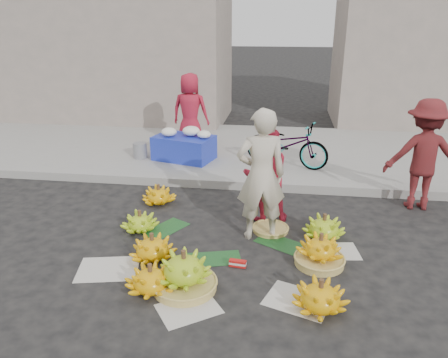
# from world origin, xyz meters

# --- Properties ---
(ground) EXTENTS (80.00, 80.00, 0.00)m
(ground) POSITION_xyz_m (0.00, 0.00, 0.00)
(ground) COLOR black
(ground) RESTS_ON ground
(curb) EXTENTS (40.00, 0.25, 0.15)m
(curb) POSITION_xyz_m (0.00, 2.20, 0.07)
(curb) COLOR gray
(curb) RESTS_ON ground
(sidewalk) EXTENTS (40.00, 4.00, 0.12)m
(sidewalk) POSITION_xyz_m (0.00, 4.30, 0.06)
(sidewalk) COLOR gray
(sidewalk) RESTS_ON ground
(building_left) EXTENTS (6.00, 3.00, 4.00)m
(building_left) POSITION_xyz_m (-4.00, 7.20, 2.00)
(building_left) COLOR gray
(building_left) RESTS_ON sidewalk
(building_right) EXTENTS (5.00, 3.00, 5.00)m
(building_right) POSITION_xyz_m (4.50, 7.70, 2.50)
(building_right) COLOR gray
(building_right) RESTS_ON sidewalk
(newspaper_scatter) EXTENTS (3.20, 1.80, 0.00)m
(newspaper_scatter) POSITION_xyz_m (0.00, -0.80, 0.00)
(newspaper_scatter) COLOR beige
(newspaper_scatter) RESTS_ON ground
(banana_leaves) EXTENTS (2.00, 1.00, 0.00)m
(banana_leaves) POSITION_xyz_m (-0.10, 0.20, 0.00)
(banana_leaves) COLOR #16421D
(banana_leaves) RESTS_ON ground
(banana_bunch_0) EXTENTS (0.73, 0.73, 0.35)m
(banana_bunch_0) POSITION_xyz_m (-0.85, -0.30, 0.15)
(banana_bunch_0) COLOR #E5AA0B
(banana_bunch_0) RESTS_ON ground
(banana_bunch_1) EXTENTS (0.69, 0.69, 0.47)m
(banana_bunch_1) POSITION_xyz_m (-0.32, -0.86, 0.20)
(banana_bunch_1) COLOR #A78D46
(banana_bunch_1) RESTS_ON ground
(banana_bunch_2) EXTENTS (0.68, 0.68, 0.34)m
(banana_bunch_2) POSITION_xyz_m (-0.67, -0.95, 0.14)
(banana_bunch_2) COLOR #E5AA0B
(banana_bunch_2) RESTS_ON ground
(banana_bunch_3) EXTENTS (0.60, 0.60, 0.35)m
(banana_bunch_3) POSITION_xyz_m (1.11, -1.02, 0.15)
(banana_bunch_3) COLOR #E5AA0B
(banana_bunch_3) RESTS_ON ground
(banana_bunch_4) EXTENTS (0.58, 0.58, 0.41)m
(banana_bunch_4) POSITION_xyz_m (1.16, -0.14, 0.17)
(banana_bunch_4) COLOR #A78D46
(banana_bunch_4) RESTS_ON ground
(banana_bunch_5) EXTENTS (0.65, 0.65, 0.34)m
(banana_bunch_5) POSITION_xyz_m (1.26, 0.56, 0.15)
(banana_bunch_5) COLOR #7DAA18
(banana_bunch_5) RESTS_ON ground
(banana_bunch_6) EXTENTS (0.57, 0.57, 0.30)m
(banana_bunch_6) POSITION_xyz_m (-1.24, 0.41, 0.13)
(banana_bunch_6) COLOR #7DAA18
(banana_bunch_6) RESTS_ON ground
(banana_bunch_7) EXTENTS (0.62, 0.62, 0.32)m
(banana_bunch_7) POSITION_xyz_m (-1.24, 1.35, 0.14)
(banana_bunch_7) COLOR #E5AA0B
(banana_bunch_7) RESTS_ON ground
(basket_spare) EXTENTS (0.52, 0.52, 0.06)m
(basket_spare) POSITION_xyz_m (0.55, 0.64, 0.03)
(basket_spare) COLOR #A78D46
(basket_spare) RESTS_ON ground
(incense_stack) EXTENTS (0.21, 0.09, 0.08)m
(incense_stack) POSITION_xyz_m (0.20, -0.34, 0.05)
(incense_stack) COLOR red
(incense_stack) RESTS_ON ground
(vendor_cream) EXTENTS (0.72, 0.55, 1.75)m
(vendor_cream) POSITION_xyz_m (0.41, 0.46, 0.88)
(vendor_cream) COLOR beige
(vendor_cream) RESTS_ON ground
(vendor_red) EXTENTS (0.76, 0.65, 1.36)m
(vendor_red) POSITION_xyz_m (0.45, 1.01, 0.68)
(vendor_red) COLOR #B21B2E
(vendor_red) RESTS_ON ground
(man_striped) EXTENTS (1.09, 0.63, 1.69)m
(man_striped) POSITION_xyz_m (2.75, 1.78, 0.84)
(man_striped) COLOR maroon
(man_striped) RESTS_ON ground
(flower_table) EXTENTS (1.27, 0.98, 0.65)m
(flower_table) POSITION_xyz_m (-1.26, 3.29, 0.39)
(flower_table) COLOR #1928A6
(flower_table) RESTS_ON sidewalk
(grey_bucket) EXTENTS (0.27, 0.27, 0.31)m
(grey_bucket) POSITION_xyz_m (-2.16, 3.25, 0.27)
(grey_bucket) COLOR slate
(grey_bucket) RESTS_ON sidewalk
(flower_vendor) EXTENTS (0.81, 0.57, 1.59)m
(flower_vendor) POSITION_xyz_m (-1.30, 4.09, 0.91)
(flower_vendor) COLOR #B21B2E
(flower_vendor) RESTS_ON sidewalk
(bicycle) EXTENTS (1.05, 1.70, 0.84)m
(bicycle) POSITION_xyz_m (0.73, 3.17, 0.54)
(bicycle) COLOR gray
(bicycle) RESTS_ON sidewalk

